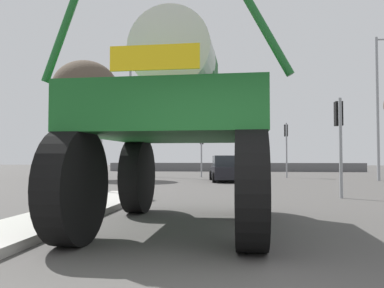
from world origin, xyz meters
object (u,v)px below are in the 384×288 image
(traffic_signal_far_left, at_px, (202,144))
(bare_tree_left, at_px, (85,89))
(streetlight_far_left, at_px, (132,111))
(traffic_signal_near_right, at_px, (339,125))
(streetlight_far_right, at_px, (379,102))
(traffic_signal_near_left, at_px, (103,131))
(sedan_ahead, at_px, (227,169))
(oversize_sprayer, at_px, (180,126))
(traffic_signal_far_right, at_px, (286,138))

(traffic_signal_far_left, bearing_deg, bare_tree_left, -159.21)
(streetlight_far_left, distance_m, bare_tree_left, 4.86)
(traffic_signal_near_right, xyz_separation_m, bare_tree_left, (-13.76, 11.16, 3.63))
(bare_tree_left, bearing_deg, streetlight_far_left, 63.90)
(streetlight_far_right, bearing_deg, streetlight_far_left, 164.30)
(traffic_signal_near_left, bearing_deg, streetlight_far_left, 101.80)
(traffic_signal_near_left, xyz_separation_m, streetlight_far_right, (13.58, 10.70, 2.47))
(streetlight_far_right, bearing_deg, traffic_signal_far_left, 163.19)
(sedan_ahead, xyz_separation_m, traffic_signal_near_right, (4.11, -9.09, 1.77))
(traffic_signal_near_left, distance_m, traffic_signal_far_left, 14.28)
(oversize_sprayer, distance_m, traffic_signal_far_right, 20.82)
(oversize_sprayer, relative_size, sedan_ahead, 1.27)
(streetlight_far_right, bearing_deg, traffic_signal_near_right, -115.64)
(traffic_signal_far_right, relative_size, streetlight_far_right, 0.44)
(sedan_ahead, relative_size, streetlight_far_left, 0.47)
(traffic_signal_far_right, height_order, streetlight_far_left, streetlight_far_left)
(traffic_signal_near_right, bearing_deg, traffic_signal_far_left, 113.29)
(sedan_ahead, xyz_separation_m, bare_tree_left, (-9.65, 2.08, 5.40))
(oversize_sprayer, distance_m, traffic_signal_near_right, 7.76)
(traffic_signal_near_left, xyz_separation_m, traffic_signal_far_right, (8.44, 14.07, 0.48))
(traffic_signal_far_left, bearing_deg, traffic_signal_near_left, -99.61)
(streetlight_far_right, height_order, bare_tree_left, streetlight_far_right)
(sedan_ahead, relative_size, traffic_signal_far_left, 1.28)
(oversize_sprayer, height_order, traffic_signal_far_left, oversize_sprayer)
(traffic_signal_near_right, bearing_deg, sedan_ahead, 114.35)
(oversize_sprayer, distance_m, sedan_ahead, 15.36)
(streetlight_far_left, xyz_separation_m, bare_tree_left, (-2.09, -4.26, 1.06))
(traffic_signal_far_right, bearing_deg, sedan_ahead, -129.42)
(sedan_ahead, relative_size, traffic_signal_far_right, 1.11)
(traffic_signal_far_left, relative_size, streetlight_far_left, 0.37)
(traffic_signal_far_left, distance_m, streetlight_far_left, 6.34)
(sedan_ahead, height_order, streetlight_far_right, streetlight_far_right)
(sedan_ahead, bearing_deg, traffic_signal_far_left, 13.93)
(sedan_ahead, bearing_deg, streetlight_far_left, 42.61)
(sedan_ahead, bearing_deg, bare_tree_left, 70.45)
(oversize_sprayer, xyz_separation_m, traffic_signal_near_left, (-3.83, 6.21, 0.37))
(traffic_signal_near_left, height_order, traffic_signal_near_right, traffic_signal_near_right)
(oversize_sprayer, xyz_separation_m, traffic_signal_far_right, (4.61, 20.28, 0.85))
(traffic_signal_far_right, distance_m, streetlight_far_right, 6.47)
(sedan_ahead, xyz_separation_m, traffic_signal_near_left, (-4.34, -9.08, 1.63))
(traffic_signal_near_left, xyz_separation_m, bare_tree_left, (-5.31, 11.16, 3.77))
(traffic_signal_far_right, bearing_deg, traffic_signal_near_right, -89.96)
(streetlight_far_left, relative_size, streetlight_far_right, 1.04)
(traffic_signal_far_left, height_order, streetlight_far_right, streetlight_far_right)
(traffic_signal_near_left, bearing_deg, bare_tree_left, 115.45)
(oversize_sprayer, relative_size, streetlight_far_left, 0.60)
(oversize_sprayer, distance_m, bare_tree_left, 20.06)
(oversize_sprayer, bearing_deg, traffic_signal_near_left, 32.76)
(sedan_ahead, height_order, traffic_signal_near_left, traffic_signal_near_left)
(traffic_signal_near_right, xyz_separation_m, traffic_signal_far_left, (-6.06, 14.08, -0.06))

